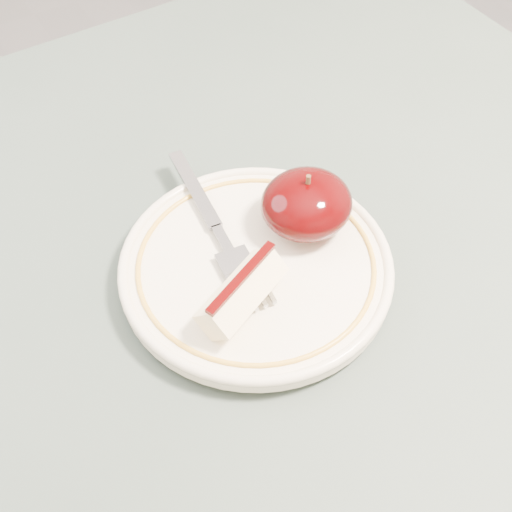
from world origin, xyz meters
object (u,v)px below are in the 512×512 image
plate (256,267)px  apple_half (306,204)px  table (267,371)px  fork (217,228)px

plate → apple_half: 0.07m
plate → table: bearing=-107.6°
plate → fork: size_ratio=1.17×
table → fork: 0.14m
fork → plate: bearing=-160.5°
table → apple_half: apple_half is taller
table → fork: size_ratio=4.69×
plate → apple_half: (0.06, 0.02, 0.03)m
fork → table: bearing=-173.9°
plate → fork: fork is taller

